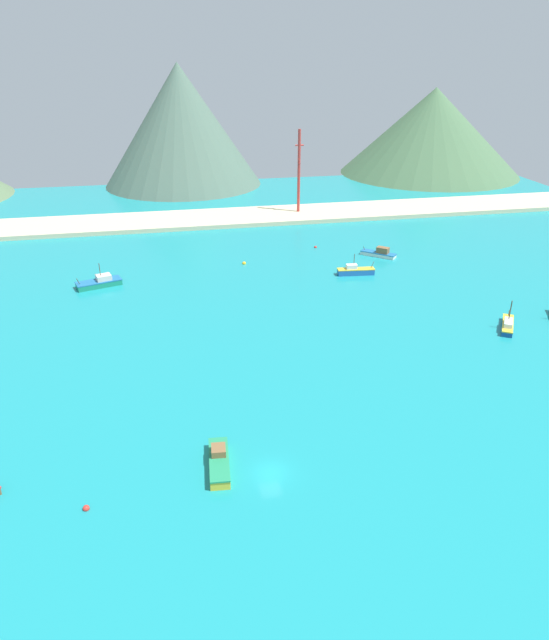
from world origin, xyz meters
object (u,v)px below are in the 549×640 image
fishing_boat_0 (508,325)px  buoy_2 (244,263)px  radio_tower (299,173)px  fishing_boat_2 (380,253)px  buoy_1 (316,247)px  fishing_boat_5 (355,271)px  buoy_0 (86,508)px  fishing_boat_1 (219,461)px  fishing_boat_3 (100,282)px

fishing_boat_0 → buoy_2: 60.00m
fishing_boat_0 → radio_tower: bearing=102.5°
fishing_boat_2 → buoy_1: fishing_boat_2 is taller
fishing_boat_5 → buoy_0: (-52.19, -64.06, -0.75)m
fishing_boat_1 → buoy_0: size_ratio=11.22×
fishing_boat_1 → fishing_boat_3: fishing_boat_3 is taller
buoy_0 → radio_tower: bearing=66.1°
fishing_boat_5 → buoy_1: (-3.67, 20.38, -0.75)m
buoy_0 → fishing_boat_3: bearing=92.6°
fishing_boat_0 → buoy_1: (-21.65, 52.22, -0.63)m
fishing_boat_0 → fishing_boat_3: fishing_boat_0 is taller
fishing_boat_1 → fishing_boat_2: fishing_boat_2 is taller
buoy_1 → fishing_boat_3: bearing=-162.3°
radio_tower → fishing_boat_1: bearing=-108.1°
fishing_boat_5 → buoy_2: bearing=153.1°
buoy_2 → fishing_boat_1: bearing=-101.0°
buoy_1 → buoy_2: bearing=-156.2°
fishing_boat_1 → fishing_boat_3: 66.26m
fishing_boat_2 → buoy_1: 16.47m
buoy_1 → fishing_boat_0: bearing=-67.5°
buoy_0 → radio_tower: (51.55, 116.07, 12.60)m
fishing_boat_1 → buoy_2: size_ratio=9.63×
buoy_1 → radio_tower: radio_tower is taller
buoy_0 → buoy_2: bearing=69.1°
buoy_2 → radio_tower: 47.84m
fishing_boat_2 → buoy_0: size_ratio=10.40×
fishing_boat_1 → radio_tower: 118.17m
fishing_boat_2 → fishing_boat_5: 14.63m
fishing_boat_2 → radio_tower: (-10.41, 41.12, 11.92)m
fishing_boat_0 → radio_tower: 86.73m
buoy_0 → fishing_boat_0: bearing=24.7°
fishing_boat_2 → radio_tower: 44.06m
radio_tower → buoy_0: bearing=-113.9°
fishing_boat_3 → buoy_2: 32.98m
buoy_2 → fishing_boat_2: bearing=-1.5°
buoy_0 → buoy_2: (28.97, 75.82, 0.02)m
fishing_boat_1 → fishing_boat_2: bearing=56.4°
fishing_boat_2 → buoy_1: bearing=144.8°
fishing_boat_0 → fishing_boat_5: bearing=119.4°
fishing_boat_2 → buoy_0: 97.24m
buoy_0 → fishing_boat_5: bearing=50.8°
fishing_boat_1 → buoy_1: size_ratio=11.73×
buoy_1 → radio_tower: size_ratio=0.03×
buoy_0 → fishing_boat_1: bearing=15.9°
buoy_2 → fishing_boat_3: bearing=-166.3°
fishing_boat_2 → buoy_0: (-61.96, -74.94, -0.68)m
buoy_1 → buoy_2: 21.37m
fishing_boat_5 → buoy_1: 20.72m
fishing_boat_5 → radio_tower: 53.35m
buoy_0 → fishing_boat_2: bearing=50.4°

